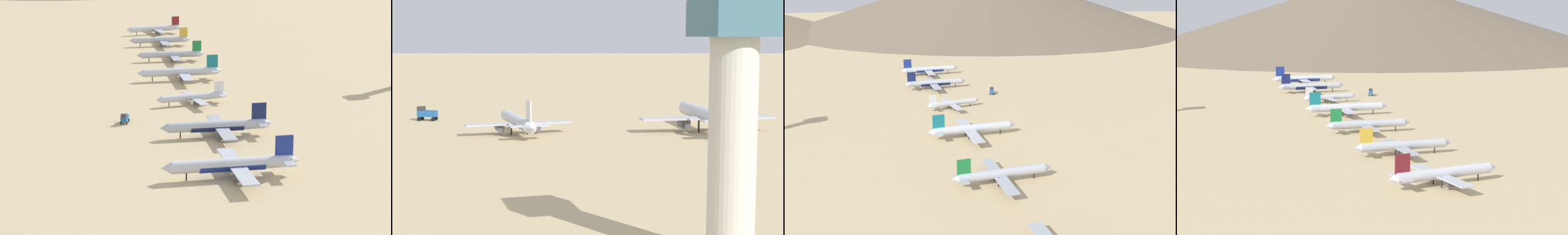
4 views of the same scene
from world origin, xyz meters
The scene contains 5 objects.
ground_plane centered at (0.00, 0.00, 0.00)m, with size 1800.00×1800.00×0.00m, color tan.
parked_jet_3 centered at (2.48, -0.64, 3.94)m, with size 40.52×33.06×11.69m.
parked_jet_4 centered at (10.47, 44.28, 3.03)m, with size 31.15×25.28×8.99m.
service_truck centered at (43.55, 63.87, 2.08)m, with size 4.42×5.69×3.90m.
control_tower centered at (-88.86, 40.25, 14.85)m, with size 7.20×7.20×26.38m.
Camera 2 is at (-149.72, 72.27, 22.71)m, focal length 63.35 mm.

